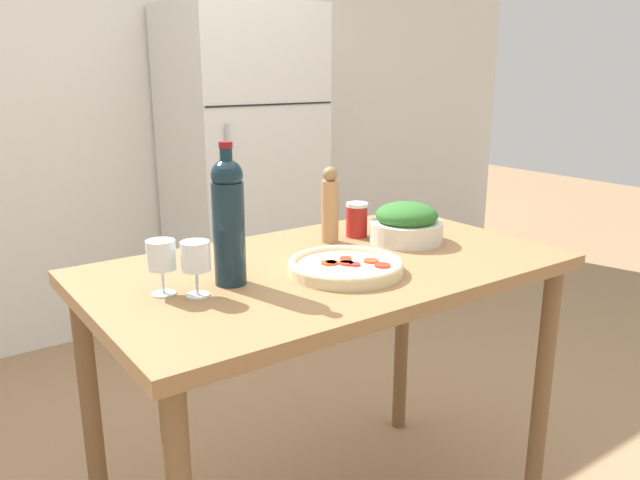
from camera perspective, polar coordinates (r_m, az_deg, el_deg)
wall_back at (r=3.64m, az=-19.40°, el=11.58°), size 6.40×0.08×2.60m
refrigerator at (r=3.58m, az=-7.07°, el=6.00°), size 0.76×0.69×1.82m
prep_counter at (r=1.87m, az=0.71°, el=-5.43°), size 1.38×0.79×0.94m
wine_bottle at (r=1.62m, az=-8.33°, el=1.91°), size 0.08×0.08×0.37m
wine_glass_near at (r=1.57m, az=-11.30°, el=-1.73°), size 0.07×0.07×0.14m
wine_glass_far at (r=1.60m, az=-14.31°, el=-1.60°), size 0.07×0.07×0.14m
pepper_mill at (r=2.03m, az=0.92°, el=3.11°), size 0.06×0.06×0.25m
salad_bowl at (r=2.06m, az=7.89°, el=1.48°), size 0.24×0.24×0.13m
homemade_pizza at (r=1.74m, az=2.35°, el=-2.39°), size 0.32×0.32×0.04m
salt_canister at (r=2.11m, az=3.38°, el=1.87°), size 0.07×0.07×0.12m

